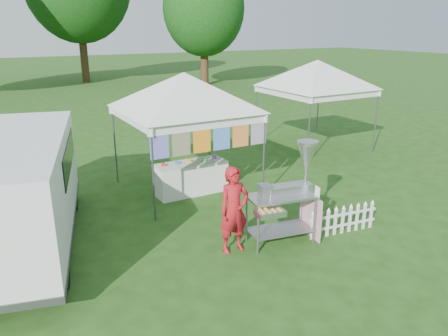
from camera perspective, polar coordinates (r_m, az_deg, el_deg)
ground at (r=8.69m, az=5.08°, el=-9.88°), size 120.00×120.00×0.00m
canopy_main at (r=10.78m, az=-5.26°, el=12.28°), size 4.24×4.24×3.45m
canopy_right at (r=15.06m, az=12.14°, el=13.62°), size 4.24×4.24×3.45m
tree_right at (r=31.76m, az=-2.67°, el=20.09°), size 5.60×5.60×8.42m
donut_cart at (r=8.41m, az=8.88°, el=-2.22°), size 1.55×0.96×1.99m
vendor at (r=8.08m, az=1.32°, el=-5.51°), size 0.61×0.40×1.66m
cargo_van at (r=9.08m, az=-25.97°, el=-2.49°), size 3.25×5.51×2.15m
picket_fence at (r=9.27m, az=15.23°, el=-6.62°), size 1.61×0.24×0.56m
display_table at (r=11.08m, az=-4.35°, el=-1.27°), size 1.80×0.70×0.80m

